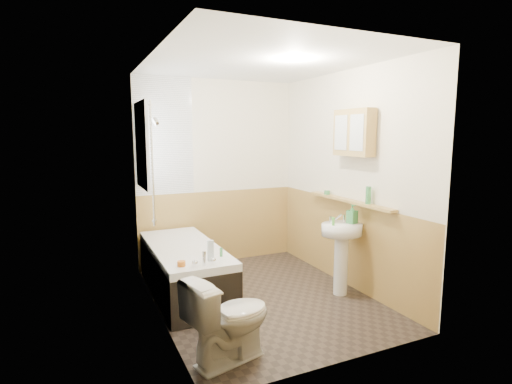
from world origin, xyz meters
TOP-DOWN VIEW (x-y plane):
  - floor at (0.00, 0.00)m, footprint 2.80×2.80m
  - ceiling at (0.00, 0.00)m, footprint 2.80×2.80m
  - wall_back at (0.00, 1.41)m, footprint 2.20×0.02m
  - wall_front at (0.00, -1.41)m, footprint 2.20×0.02m
  - wall_left at (-1.11, 0.00)m, footprint 0.02×2.80m
  - wall_right at (1.11, 0.00)m, footprint 0.02×2.80m
  - wainscot_right at (1.09, 0.00)m, footprint 0.01×2.80m
  - wainscot_front at (0.00, -1.39)m, footprint 2.20×0.01m
  - wainscot_back at (0.00, 1.39)m, footprint 2.20×0.01m
  - tile_cladding_left at (-1.09, 0.00)m, footprint 0.01×2.80m
  - tile_return_back at (-0.73, 1.39)m, footprint 0.75×0.01m
  - window at (-1.06, 0.95)m, footprint 0.03×0.79m
  - bathtub at (-0.73, 0.48)m, footprint 0.70×1.70m
  - shower_riser at (-1.04, 0.45)m, footprint 0.11×0.09m
  - toilet at (-0.76, -1.00)m, footprint 0.78×0.56m
  - sink at (0.84, -0.28)m, footprint 0.47×0.38m
  - pine_shelf at (1.04, -0.13)m, footprint 0.10×1.42m
  - medicine_cabinet at (1.01, -0.21)m, footprint 0.14×0.57m
  - foam_can at (1.04, -0.45)m, footprint 0.07×0.07m
  - green_bottle at (1.04, -0.45)m, footprint 0.05×0.05m
  - black_jar at (1.04, 0.30)m, footprint 0.08×0.08m
  - soap_bottle at (0.95, -0.31)m, footprint 0.14×0.23m
  - clear_bottle at (0.70, -0.31)m, footprint 0.04×0.04m
  - blue_gel at (-0.63, -0.16)m, footprint 0.06×0.04m
  - cream_jar at (-0.93, -0.19)m, footprint 0.10×0.10m
  - orange_bottle at (-0.49, -0.06)m, footprint 0.04×0.04m

SIDE VIEW (x-z plane):
  - floor at x=0.00m, z-range 0.00..0.00m
  - bathtub at x=-0.73m, z-range -0.06..0.63m
  - toilet at x=-0.76m, z-range 0.00..0.69m
  - wainscot_right at x=1.09m, z-range 0.00..1.00m
  - wainscot_front at x=0.00m, z-range 0.00..1.00m
  - wainscot_back at x=0.00m, z-range 0.00..1.00m
  - cream_jar at x=-0.93m, z-range 0.55..0.60m
  - sink at x=0.84m, z-range 0.12..1.03m
  - orange_bottle at x=-0.49m, z-range 0.55..0.64m
  - blue_gel at x=-0.63m, z-range 0.55..0.75m
  - clear_bottle at x=0.70m, z-range 0.80..0.89m
  - soap_bottle at x=0.95m, z-range 0.80..0.90m
  - pine_shelf at x=1.04m, z-range 1.01..1.04m
  - black_jar at x=1.04m, z-range 1.04..1.08m
  - foam_can at x=1.04m, z-range 1.04..1.23m
  - green_bottle at x=1.04m, z-range 1.04..1.24m
  - wall_back at x=0.00m, z-range 0.00..2.50m
  - wall_front at x=0.00m, z-range 0.00..2.50m
  - wall_left at x=-1.11m, z-range 0.00..2.50m
  - wall_right at x=1.11m, z-range 0.00..2.50m
  - tile_cladding_left at x=-1.09m, z-range 0.00..2.50m
  - shower_riser at x=-1.04m, z-range 0.92..2.23m
  - window at x=-1.06m, z-range 1.15..2.15m
  - tile_return_back at x=-0.73m, z-range 1.00..2.50m
  - medicine_cabinet at x=1.01m, z-range 1.54..2.05m
  - ceiling at x=0.00m, z-range 2.50..2.50m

